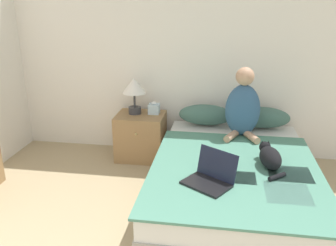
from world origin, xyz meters
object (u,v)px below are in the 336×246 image
bed (233,181)px  table_lamp (134,88)px  pillow_near (205,115)px  cat_tabby (270,157)px  person_sitting (243,107)px  laptop_open (210,177)px  nightstand (141,136)px  tissue_box (154,109)px  pillow_far (262,117)px

bed → table_lamp: 1.52m
pillow_near → cat_tabby: bearing=-58.4°
person_sitting → table_lamp: (-1.18, 0.22, 0.10)m
person_sitting → laptop_open: 1.13m
table_lamp → nightstand: bearing=-24.1°
cat_tabby → laptop_open: size_ratio=1.11×
laptop_open → tissue_box: size_ratio=3.18×
bed → pillow_near: (-0.31, 0.88, 0.33)m
table_lamp → tissue_box: bearing=9.0°
laptop_open → table_lamp: bearing=158.4°
nightstand → pillow_far: bearing=3.4°
pillow_near → table_lamp: 0.85m
person_sitting → nightstand: person_sitting is taller
person_sitting → tissue_box: (-0.97, 0.26, -0.14)m
laptop_open → nightstand: (-0.84, 1.26, -0.21)m
pillow_near → pillow_far: (0.62, 0.00, 0.00)m
person_sitting → laptop_open: size_ratio=1.60×
cat_tabby → bed: bearing=63.5°
cat_tabby → laptop_open: (-0.49, -0.37, -0.03)m
cat_tabby → tissue_box: size_ratio=3.54×
nightstand → tissue_box: (0.15, 0.07, 0.32)m
tissue_box → laptop_open: bearing=-62.4°
tissue_box → table_lamp: bearing=-171.0°
cat_tabby → tissue_box: bearing=41.3°
bed → nightstand: 1.31m
pillow_far → person_sitting: 0.41m
pillow_far → nightstand: pillow_far is taller
pillow_far → laptop_open: laptop_open is taller
bed → tissue_box: size_ratio=14.61×
pillow_far → table_lamp: table_lamp is taller
pillow_far → tissue_box: 1.20m
person_sitting → nightstand: (-1.12, 0.19, -0.46)m
pillow_far → tissue_box: (-1.20, -0.02, 0.05)m
cat_tabby → pillow_near: bearing=21.8°
pillow_near → person_sitting: (0.39, -0.27, 0.19)m
nightstand → tissue_box: tissue_box is taller
pillow_far → table_lamp: size_ratio=1.46×
pillow_near → tissue_box: 0.59m
bed → pillow_near: bearing=109.4°
table_lamp → tissue_box: table_lamp is taller
person_sitting → pillow_far: bearing=49.6°
nightstand → tissue_box: bearing=24.0°
table_lamp → tissue_box: 0.32m
bed → table_lamp: table_lamp is taller
laptop_open → cat_tabby: bearing=70.8°
bed → pillow_far: (0.31, 0.88, 0.33)m
bed → pillow_far: pillow_far is taller
person_sitting → laptop_open: person_sitting is taller
pillow_near → person_sitting: bearing=-35.3°
nightstand → tissue_box: 0.36m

